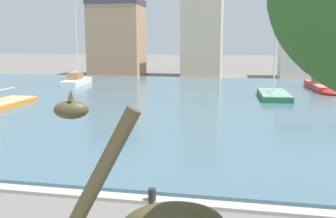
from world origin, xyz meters
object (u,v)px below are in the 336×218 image
sailboat_white (78,81)px  sailboat_red (324,86)px  sailboat_green (273,95)px  mooring_bollard (152,196)px

sailboat_white → sailboat_red: 26.13m
sailboat_white → sailboat_green: bearing=-15.8°
sailboat_red → sailboat_white: bearing=-179.8°
mooring_bollard → sailboat_green: bearing=77.3°
sailboat_white → mooring_bollard: (15.57, -28.93, -0.35)m
sailboat_red → sailboat_green: bearing=-131.8°
sailboat_red → mooring_bollard: size_ratio=17.56×
sailboat_white → mooring_bollard: sailboat_white is taller
sailboat_white → sailboat_green: sailboat_white is taller
sailboat_white → sailboat_red: bearing=0.2°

